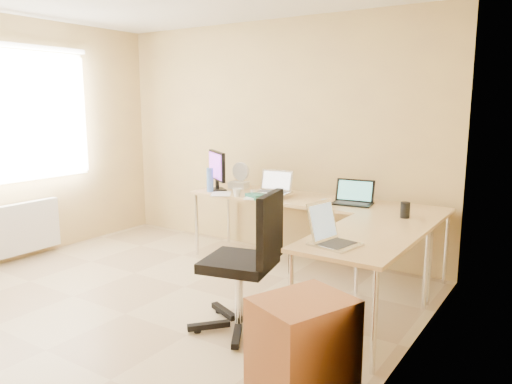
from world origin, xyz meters
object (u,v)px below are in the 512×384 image
Objects in this scene: desk_main at (310,234)px; monitor at (217,171)px; office_chair at (239,265)px; laptop_black at (353,192)px; keyboard at (264,199)px; desk_return at (364,282)px; laptop_return at (336,229)px; laptop_center at (273,182)px; cabinet at (302,360)px; mug at (237,192)px; water_bottle at (210,180)px; desk_fan at (243,176)px.

monitor reaches higher than desk_main.
office_chair is (0.19, -1.53, 0.14)m from desk_main.
laptop_black is at bearing -2.28° from desk_main.
desk_return is at bearing -44.55° from keyboard.
keyboard is 1.12× the size of laptop_return.
laptop_return reaches higher than desk_return.
office_chair reaches higher than laptop_return.
desk_main is 0.66m from laptop_center.
laptop_return is 0.52× the size of cabinet.
laptop_black reaches higher than keyboard.
laptop_black is at bearing 13.45° from mug.
water_bottle is 0.45m from desk_fan.
office_chair is at bearing -56.65° from desk_fan.
desk_return is at bearing -69.72° from laptop_black.
laptop_center is 0.23m from keyboard.
laptop_center is at bearing 7.72° from water_bottle.
keyboard is 1.49× the size of water_bottle.
cabinet is at bearing -69.72° from keyboard.
water_bottle is at bearing 159.71° from cabinet.
desk_return is 0.62m from laptop_return.
laptop_black is at bearing 1.87° from laptop_center.
laptop_return is (0.44, -1.36, -0.00)m from laptop_black.
monitor is at bearing -113.90° from desk_fan.
laptop_center is at bearing 34.27° from monitor.
monitor reaches higher than water_bottle.
laptop_return is at bearing -56.97° from desk_main.
laptop_return reaches higher than desk_main.
laptop_center reaches higher than desk_return.
cabinet is at bearing -50.28° from desk_fan.
mug is (-0.71, -0.30, 0.41)m from desk_main.
desk_return is 13.88× the size of mug.
mug is (0.41, -0.19, -0.18)m from monitor.
cabinet is at bearing -63.58° from desk_main.
monitor is 0.48× the size of office_chair.
desk_return is 2.29m from water_bottle.
laptop_center is (0.75, -0.02, -0.06)m from monitor.
monitor is at bearing 156.98° from desk_return.
desk_return is 1.21m from laptop_black.
mug is at bearing -61.92° from desk_fan.
desk_main is 5.13× the size of monitor.
laptop_black reaches higher than mug.
office_chair is at bearing -82.32° from keyboard.
desk_return is (0.98, -1.00, 0.00)m from desk_main.
laptop_center is 0.52× the size of cabinet.
laptop_center reaches higher than cabinet.
laptop_center reaches higher than desk_fan.
laptop_center is at bearing 146.88° from cabinet.
office_chair is at bearing -53.77° from mug.
laptop_center is at bearing 26.31° from mug.
desk_main is 7.56× the size of laptop_return.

